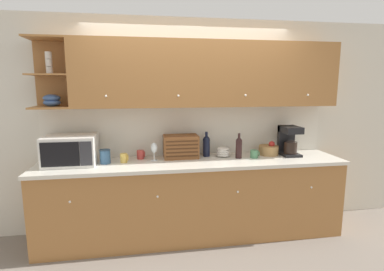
{
  "coord_description": "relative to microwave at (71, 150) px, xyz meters",
  "views": [
    {
      "loc": [
        -0.57,
        -3.68,
        1.8
      ],
      "look_at": [
        0.0,
        -0.23,
        1.21
      ],
      "focal_mm": 28.0,
      "sensor_mm": 36.0,
      "label": 1
    }
  ],
  "objects": [
    {
      "name": "ground_plane",
      "position": [
        1.37,
        0.28,
        -1.1
      ],
      "size": [
        24.0,
        24.0,
        0.0
      ],
      "primitive_type": "plane",
      "color": "slate"
    },
    {
      "name": "wall_back",
      "position": [
        1.37,
        0.31,
        0.2
      ],
      "size": [
        5.92,
        0.06,
        2.6
      ],
      "color": "beige",
      "rests_on": "ground_plane"
    },
    {
      "name": "mug_patterned_third",
      "position": [
        0.76,
        0.13,
        -0.11
      ],
      "size": [
        0.1,
        0.09,
        0.1
      ],
      "color": "#B73D38",
      "rests_on": "counter_unit"
    },
    {
      "name": "fruit_basket",
      "position": [
        2.35,
        0.08,
        -0.1
      ],
      "size": [
        0.24,
        0.24,
        0.18
      ],
      "color": "#A87F4C",
      "rests_on": "counter_unit"
    },
    {
      "name": "bread_box",
      "position": [
        1.24,
        0.11,
        -0.02
      ],
      "size": [
        0.41,
        0.27,
        0.27
      ],
      "color": "brown",
      "rests_on": "counter_unit"
    },
    {
      "name": "mug",
      "position": [
        2.12,
        -0.04,
        -0.11
      ],
      "size": [
        0.11,
        0.09,
        0.09
      ],
      "color": "#4C845B",
      "rests_on": "counter_unit"
    },
    {
      "name": "wine_glass",
      "position": [
        0.91,
        0.03,
        -0.02
      ],
      "size": [
        0.08,
        0.08,
        0.21
      ],
      "color": "silver",
      "rests_on": "counter_unit"
    },
    {
      "name": "mug_blue_second",
      "position": [
        0.57,
        -0.01,
        -0.11
      ],
      "size": [
        0.09,
        0.08,
        0.1
      ],
      "color": "gold",
      "rests_on": "counter_unit"
    },
    {
      "name": "backsplash_panel",
      "position": [
        1.37,
        0.28,
        0.15
      ],
      "size": [
        3.52,
        0.01,
        0.62
      ],
      "color": "silver",
      "rests_on": "counter_unit"
    },
    {
      "name": "microwave",
      "position": [
        0.0,
        0.0,
        0.0
      ],
      "size": [
        0.55,
        0.42,
        0.32
      ],
      "color": "silver",
      "rests_on": "counter_unit"
    },
    {
      "name": "coffee_maker",
      "position": [
        2.59,
        0.04,
        0.03
      ],
      "size": [
        0.21,
        0.28,
        0.37
      ],
      "color": "black",
      "rests_on": "counter_unit"
    },
    {
      "name": "wine_bottle",
      "position": [
        1.92,
        -0.02,
        -0.02
      ],
      "size": [
        0.08,
        0.08,
        0.3
      ],
      "color": "black",
      "rests_on": "counter_unit"
    },
    {
      "name": "upper_cabinets",
      "position": [
        1.54,
        0.1,
        0.83
      ],
      "size": [
        3.52,
        0.39,
        0.75
      ],
      "color": "#A36B38",
      "rests_on": "backsplash_panel"
    },
    {
      "name": "second_wine_bottle",
      "position": [
        1.56,
        0.13,
        -0.02
      ],
      "size": [
        0.09,
        0.09,
        0.31
      ],
      "color": "black",
      "rests_on": "counter_unit"
    },
    {
      "name": "bowl_stack_on_counter",
      "position": [
        1.76,
        0.09,
        -0.11
      ],
      "size": [
        0.18,
        0.18,
        0.12
      ],
      "color": "silver",
      "rests_on": "counter_unit"
    },
    {
      "name": "counter_unit",
      "position": [
        1.37,
        -0.05,
        -0.63
      ],
      "size": [
        3.54,
        0.69,
        0.93
      ],
      "color": "#A36B38",
      "rests_on": "ground_plane"
    },
    {
      "name": "storage_canister",
      "position": [
        0.37,
        -0.02,
        -0.08
      ],
      "size": [
        0.12,
        0.12,
        0.16
      ],
      "color": "#33567A",
      "rests_on": "counter_unit"
    }
  ]
}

